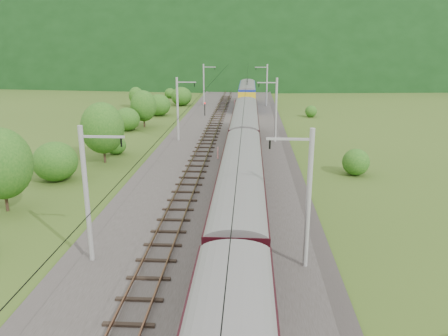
{
  "coord_description": "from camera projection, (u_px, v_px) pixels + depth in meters",
  "views": [
    {
      "loc": [
        2.9,
        -22.62,
        12.7
      ],
      "look_at": [
        0.88,
        11.76,
        2.6
      ],
      "focal_mm": 35.0,
      "sensor_mm": 36.0,
      "label": 1
    }
  ],
  "objects": [
    {
      "name": "ground",
      "position": [
        197.0,
        267.0,
        25.4
      ],
      "size": [
        600.0,
        600.0,
        0.0
      ],
      "primitive_type": "plane",
      "color": "#344D18",
      "rests_on": "ground"
    },
    {
      "name": "railbed",
      "position": [
        212.0,
        203.0,
        34.94
      ],
      "size": [
        14.0,
        220.0,
        0.3
      ],
      "primitive_type": "cube",
      "color": "#38332D",
      "rests_on": "ground"
    },
    {
      "name": "track_left",
      "position": [
        182.0,
        200.0,
        35.01
      ],
      "size": [
        2.4,
        220.0,
        0.27
      ],
      "color": "brown",
      "rests_on": "railbed"
    },
    {
      "name": "track_right",
      "position": [
        242.0,
        201.0,
        34.74
      ],
      "size": [
        2.4,
        220.0,
        0.27
      ],
      "color": "brown",
      "rests_on": "railbed"
    },
    {
      "name": "catenary_left",
      "position": [
        178.0,
        108.0,
        55.13
      ],
      "size": [
        2.54,
        192.28,
        8.0
      ],
      "color": "gray",
      "rests_on": "railbed"
    },
    {
      "name": "catenary_right",
      "position": [
        275.0,
        109.0,
        54.44
      ],
      "size": [
        2.54,
        192.28,
        8.0
      ],
      "color": "gray",
      "rests_on": "railbed"
    },
    {
      "name": "overhead_wires",
      "position": [
        211.0,
        117.0,
        32.98
      ],
      "size": [
        4.83,
        198.0,
        0.03
      ],
      "color": "black",
      "rests_on": "ground"
    },
    {
      "name": "mountain_main",
      "position": [
        246.0,
        61.0,
        274.47
      ],
      "size": [
        504.0,
        360.0,
        244.0
      ],
      "primitive_type": "ellipsoid",
      "color": "black",
      "rests_on": "ground"
    },
    {
      "name": "mountain_ridge",
      "position": [
        83.0,
        58.0,
        319.54
      ],
      "size": [
        336.0,
        280.0,
        132.0
      ],
      "primitive_type": "ellipsoid",
      "color": "black",
      "rests_on": "ground"
    },
    {
      "name": "train",
      "position": [
        241.0,
        178.0,
        29.82
      ],
      "size": [
        3.06,
        123.18,
        5.33
      ],
      "color": "black",
      "rests_on": "ground"
    },
    {
      "name": "hazard_post_near",
      "position": [
        218.0,
        153.0,
        47.36
      ],
      "size": [
        0.14,
        0.14,
        1.3
      ],
      "primitive_type": "cylinder",
      "color": "red",
      "rests_on": "railbed"
    },
    {
      "name": "hazard_post_far",
      "position": [
        235.0,
        103.0,
        84.98
      ],
      "size": [
        0.14,
        0.14,
        1.35
      ],
      "primitive_type": "cylinder",
      "color": "red",
      "rests_on": "railbed"
    },
    {
      "name": "signal",
      "position": [
        205.0,
        108.0,
        74.38
      ],
      "size": [
        0.25,
        0.25,
        2.24
      ],
      "color": "black",
      "rests_on": "railbed"
    },
    {
      "name": "vegetation_left",
      "position": [
        86.0,
        146.0,
        43.81
      ],
      "size": [
        13.03,
        144.84,
        6.55
      ],
      "color": "#1A5015",
      "rests_on": "ground"
    }
  ]
}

